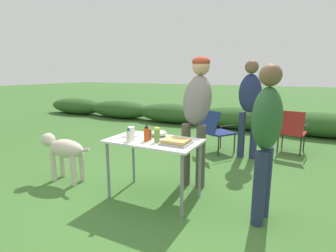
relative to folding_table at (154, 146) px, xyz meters
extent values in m
plane|color=#3D6B2D|center=(0.00, 0.00, -0.66)|extent=(60.00, 60.00, 0.00)
ellipsoid|color=#2D5623|center=(-6.00, 4.59, -0.37)|extent=(2.40, 0.90, 0.58)
ellipsoid|color=#2D5623|center=(-4.00, 4.59, -0.37)|extent=(2.40, 0.90, 0.58)
ellipsoid|color=#2D5623|center=(-2.00, 4.59, -0.37)|extent=(2.40, 0.90, 0.58)
ellipsoid|color=#2D5623|center=(0.00, 4.59, -0.37)|extent=(2.40, 0.90, 0.58)
ellipsoid|color=#2D5623|center=(2.00, 4.59, -0.37)|extent=(2.40, 0.90, 0.58)
cube|color=white|center=(0.00, 0.00, 0.06)|extent=(1.10, 0.64, 0.02)
cylinder|color=gray|center=(-0.49, -0.27, -0.31)|extent=(0.04, 0.04, 0.71)
cylinder|color=gray|center=(0.49, -0.27, -0.31)|extent=(0.04, 0.04, 0.71)
cylinder|color=gray|center=(-0.49, 0.27, -0.31)|extent=(0.04, 0.04, 0.71)
cylinder|color=gray|center=(0.49, 0.27, -0.31)|extent=(0.04, 0.04, 0.71)
cube|color=#9E9EA3|center=(0.32, -0.05, 0.09)|extent=(0.32, 0.27, 0.02)
cube|color=tan|center=(0.32, -0.05, 0.11)|extent=(0.28, 0.23, 0.04)
cylinder|color=white|center=(-0.35, 0.02, 0.09)|extent=(0.22, 0.22, 0.02)
ellipsoid|color=#ADBC99|center=(-0.04, 0.19, 0.11)|extent=(0.22, 0.22, 0.08)
cylinder|color=white|center=(-0.23, -0.12, 0.16)|extent=(0.08, 0.08, 0.16)
cylinder|color=#CC4214|center=(-0.05, -0.08, 0.15)|extent=(0.07, 0.07, 0.15)
cone|color=black|center=(-0.05, -0.08, 0.25)|extent=(0.06, 0.06, 0.04)
cylinder|color=olive|center=(0.08, -0.07, 0.15)|extent=(0.06, 0.06, 0.14)
cylinder|color=#D1CC47|center=(0.08, -0.07, 0.23)|extent=(0.06, 0.06, 0.03)
cylinder|color=silver|center=(-0.20, -0.23, 0.14)|extent=(0.06, 0.06, 0.14)
cone|color=#194793|center=(-0.20, -0.23, 0.23)|extent=(0.05, 0.05, 0.04)
cylinder|color=brown|center=(-0.06, -0.01, 0.14)|extent=(0.07, 0.07, 0.12)
cone|color=gold|center=(-0.06, -0.01, 0.22)|extent=(0.06, 0.06, 0.04)
cylinder|color=#4C473D|center=(0.18, 0.55, -0.24)|extent=(0.12, 0.12, 0.85)
cylinder|color=#4C473D|center=(0.40, 0.56, -0.24)|extent=(0.12, 0.12, 0.85)
ellipsoid|color=slate|center=(0.28, 0.68, 0.51)|extent=(0.41, 0.53, 0.74)
sphere|color=tan|center=(0.28, 0.81, 0.94)|extent=(0.24, 0.24, 0.24)
ellipsoid|color=#993823|center=(0.28, 0.81, 1.01)|extent=(0.25, 0.25, 0.14)
cylinder|color=#232D4C|center=(1.26, 0.18, -0.28)|extent=(0.13, 0.13, 0.77)
cylinder|color=#232D4C|center=(1.23, -0.04, -0.28)|extent=(0.13, 0.13, 0.77)
ellipsoid|color=#28562D|center=(1.24, 0.07, 0.42)|extent=(0.33, 0.43, 0.62)
sphere|color=brown|center=(1.24, 0.07, 0.84)|extent=(0.21, 0.21, 0.21)
cylinder|color=#232D4C|center=(0.61, 2.12, -0.25)|extent=(0.12, 0.12, 0.83)
cylinder|color=#232D4C|center=(0.83, 2.14, -0.25)|extent=(0.12, 0.12, 0.83)
ellipsoid|color=navy|center=(0.72, 2.13, 0.51)|extent=(0.42, 0.32, 0.67)
sphere|color=brown|center=(0.72, 2.13, 0.96)|extent=(0.23, 0.23, 0.23)
cylinder|color=beige|center=(-1.17, -0.19, -0.45)|extent=(0.07, 0.07, 0.42)
cylinder|color=beige|center=(-1.17, -0.03, -0.45)|extent=(0.07, 0.07, 0.42)
cylinder|color=beige|center=(-1.54, -0.21, -0.45)|extent=(0.07, 0.07, 0.42)
cylinder|color=beige|center=(-1.55, -0.04, -0.45)|extent=(0.07, 0.07, 0.42)
ellipsoid|color=beige|center=(-1.36, -0.12, -0.18)|extent=(0.59, 0.28, 0.26)
sphere|color=beige|center=(-1.70, -0.13, -0.09)|extent=(0.20, 0.20, 0.20)
cone|color=beige|center=(-1.78, -0.13, -0.07)|extent=(0.15, 0.11, 0.14)
cylinder|color=beige|center=(-1.03, -0.10, -0.17)|extent=(0.18, 0.05, 0.10)
cube|color=navy|center=(0.18, 2.24, -0.28)|extent=(0.64, 0.64, 0.03)
cube|color=navy|center=(0.03, 2.01, -0.05)|extent=(0.47, 0.39, 0.44)
cylinder|color=black|center=(-0.10, 2.18, -0.47)|extent=(0.02, 0.02, 0.38)
cylinder|color=black|center=(0.24, 1.96, -0.47)|extent=(0.02, 0.02, 0.38)
cylinder|color=black|center=(0.12, 2.52, -0.47)|extent=(0.02, 0.02, 0.38)
cylinder|color=black|center=(0.46, 2.30, -0.47)|extent=(0.02, 0.02, 0.38)
cylinder|color=black|center=(-0.01, 2.37, -0.10)|extent=(0.25, 0.36, 0.02)
cylinder|color=black|center=(0.37, 2.11, -0.10)|extent=(0.25, 0.36, 0.02)
cube|color=maroon|center=(1.43, 2.87, -0.28)|extent=(0.52, 0.52, 0.03)
cube|color=maroon|center=(1.39, 2.59, -0.05)|extent=(0.48, 0.22, 0.44)
cylinder|color=black|center=(1.20, 2.70, -0.47)|extent=(0.02, 0.02, 0.38)
cylinder|color=black|center=(1.60, 2.64, -0.47)|extent=(0.02, 0.02, 0.38)
cylinder|color=black|center=(1.26, 3.09, -0.47)|extent=(0.02, 0.02, 0.38)
cylinder|color=black|center=(1.65, 3.04, -0.47)|extent=(0.02, 0.02, 0.38)
cylinder|color=black|center=(1.20, 2.90, -0.10)|extent=(0.08, 0.41, 0.02)
cylinder|color=black|center=(1.65, 2.83, -0.10)|extent=(0.08, 0.41, 0.02)
camera|label=1|loc=(1.52, -2.62, 0.86)|focal=28.00mm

